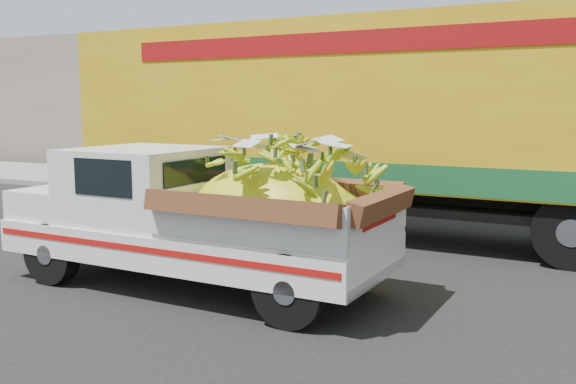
% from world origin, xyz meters
% --- Properties ---
extents(ground, '(100.00, 100.00, 0.00)m').
position_xyz_m(ground, '(0.00, 0.00, 0.00)').
color(ground, black).
rests_on(ground, ground).
extents(curb, '(60.00, 0.25, 0.15)m').
position_xyz_m(curb, '(0.00, 6.32, 0.07)').
color(curb, gray).
rests_on(curb, ground).
extents(sidewalk, '(60.00, 4.00, 0.14)m').
position_xyz_m(sidewalk, '(0.00, 8.42, 0.07)').
color(sidewalk, gray).
rests_on(sidewalk, ground).
extents(building_left, '(18.00, 6.00, 5.00)m').
position_xyz_m(building_left, '(-8.00, 14.32, 2.50)').
color(building_left, gray).
rests_on(building_left, ground).
extents(pickup_truck, '(5.17, 2.06, 1.79)m').
position_xyz_m(pickup_truck, '(1.87, -0.44, 0.96)').
color(pickup_truck, black).
rests_on(pickup_truck, ground).
extents(semi_trailer, '(12.03, 3.04, 3.80)m').
position_xyz_m(semi_trailer, '(2.42, 3.87, 2.12)').
color(semi_trailer, black).
rests_on(semi_trailer, ground).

